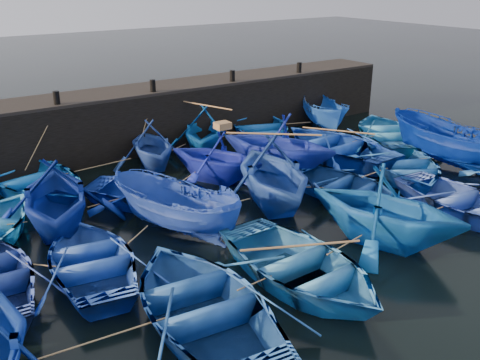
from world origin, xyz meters
TOP-DOWN VIEW (x-y plane):
  - ground at (0.00, 0.00)m, footprint 120.00×120.00m
  - quay_wall at (0.00, 10.50)m, footprint 26.00×2.50m
  - quay_top at (0.00, 10.50)m, footprint 26.00×2.50m
  - bollard_1 at (-4.00, 9.60)m, footprint 0.24×0.24m
  - bollard_2 at (0.00, 9.60)m, footprint 0.24×0.24m
  - bollard_3 at (4.00, 9.60)m, footprint 0.24×0.24m
  - bollard_4 at (8.00, 9.60)m, footprint 0.24×0.24m
  - boat_1 at (-5.69, 7.57)m, footprint 5.01×6.18m
  - boat_2 at (-1.06, 7.81)m, footprint 3.95×4.32m
  - boat_3 at (1.62, 8.25)m, footprint 5.07×5.18m
  - boat_4 at (4.76, 8.48)m, footprint 5.51×6.33m
  - boat_5 at (8.28, 7.89)m, footprint 3.14×4.56m
  - boat_7 at (-5.85, 4.29)m, footprint 5.05×5.48m
  - boat_8 at (-2.67, 4.39)m, footprint 5.53×5.66m
  - boat_9 at (0.24, 5.09)m, footprint 4.61×4.83m
  - boat_10 at (2.65, 4.47)m, footprint 5.61×5.88m
  - boat_11 at (5.79, 4.45)m, footprint 4.29×5.81m
  - boat_12 at (9.03, 4.54)m, footprint 6.20×6.67m
  - boat_14 at (-5.93, 1.28)m, footprint 3.92×4.98m
  - boat_15 at (-3.10, 2.06)m, footprint 3.41×4.62m
  - boat_16 at (0.45, 1.99)m, footprint 5.45×5.85m
  - boat_17 at (3.03, 1.30)m, footprint 4.00×4.96m
  - boat_18 at (6.27, 1.40)m, footprint 5.71×6.20m
  - boat_19 at (8.62, 1.13)m, footprint 2.55×5.37m
  - boat_21 at (-4.67, -2.13)m, footprint 4.42×5.79m
  - boat_22 at (-1.85, -2.08)m, footprint 3.80×5.22m
  - boat_23 at (1.50, -1.82)m, footprint 5.26×5.61m
  - boat_24 at (5.11, -1.93)m, footprint 3.80×5.05m
  - wooden_crate at (0.54, 5.09)m, footprint 0.54×0.45m
  - mooring_ropes at (-0.33, 4.99)m, footprint 17.72×11.85m
  - loose_oars at (1.50, 3.15)m, footprint 9.90×12.42m

SIDE VIEW (x-z plane):
  - ground at x=0.00m, z-range 0.00..0.00m
  - boat_17 at x=3.03m, z-range 0.00..0.91m
  - boat_14 at x=-5.93m, z-range 0.00..0.94m
  - boat_8 at x=-2.67m, z-range 0.00..0.96m
  - boat_24 at x=5.11m, z-range 0.00..1.00m
  - boat_18 at x=6.27m, z-range 0.00..1.05m
  - boat_22 at x=-1.85m, z-range 0.00..1.06m
  - boat_4 at x=4.76m, z-range 0.00..1.10m
  - boat_21 at x=-4.67m, z-range 0.00..1.12m
  - boat_12 at x=9.03m, z-range 0.00..1.13m
  - boat_1 at x=-5.69m, z-range 0.00..1.13m
  - boat_11 at x=5.79m, z-range 0.00..1.17m
  - boat_5 at x=8.28m, z-range 0.00..1.65m
  - boat_15 at x=-3.10m, z-range 0.00..1.68m
  - mooring_ropes at x=-0.33m, z-range -0.17..1.93m
  - boat_2 at x=-1.06m, z-range 0.00..1.92m
  - boat_9 at x=0.24m, z-range 0.00..1.98m
  - boat_19 at x=8.62m, z-range 0.00..2.00m
  - boat_3 at x=1.62m, z-range 0.00..2.07m
  - boat_23 at x=1.50m, z-range 0.00..2.37m
  - boat_7 at x=-5.85m, z-range 0.00..2.40m
  - boat_10 at x=2.65m, z-range 0.00..2.41m
  - quay_wall at x=0.00m, z-range 0.00..2.50m
  - boat_16 at x=0.45m, z-range 0.00..2.51m
  - loose_oars at x=1.50m, z-range 0.98..2.49m
  - wooden_crate at x=0.54m, z-range 1.98..2.22m
  - quay_top at x=0.00m, z-range 2.50..2.62m
  - bollard_1 at x=-4.00m, z-range 2.62..3.12m
  - bollard_2 at x=0.00m, z-range 2.62..3.12m
  - bollard_3 at x=4.00m, z-range 2.62..3.12m
  - bollard_4 at x=8.00m, z-range 2.62..3.12m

